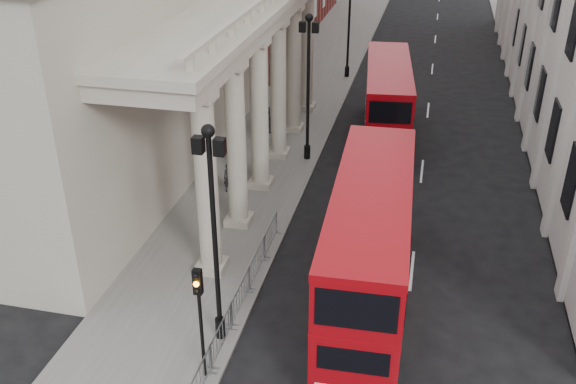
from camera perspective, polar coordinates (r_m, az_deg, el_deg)
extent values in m
cube|color=slate|center=(46.93, 1.24, 8.22)|extent=(6.00, 140.00, 0.12)
cube|color=slate|center=(46.70, 21.60, 6.13)|extent=(3.00, 140.00, 0.12)
cube|color=slate|center=(46.45, 4.84, 7.93)|extent=(0.20, 140.00, 0.14)
cube|color=#A29A88|center=(36.68, -14.48, 11.48)|extent=(9.00, 28.00, 12.00)
cylinder|color=black|center=(23.96, -6.04, -11.88)|extent=(0.36, 0.36, 0.80)
cylinder|color=black|center=(21.85, -6.51, -4.58)|extent=(0.18, 0.18, 8.00)
sphere|color=black|center=(19.98, -7.13, 5.41)|extent=(0.44, 0.44, 0.44)
cube|color=black|center=(20.06, -6.10, 4.01)|extent=(0.35, 0.35, 0.55)
cube|color=black|center=(20.29, -7.98, 4.17)|extent=(0.35, 0.35, 0.55)
cylinder|color=black|center=(37.21, 1.71, 3.59)|extent=(0.36, 0.36, 0.80)
cylinder|color=black|center=(35.89, 1.79, 8.84)|extent=(0.18, 0.18, 8.00)
sphere|color=black|center=(34.78, 1.90, 15.24)|extent=(0.44, 0.44, 0.44)
cube|color=black|center=(34.82, 2.47, 14.40)|extent=(0.35, 0.35, 0.55)
cube|color=black|center=(34.96, 1.30, 14.47)|extent=(0.35, 0.35, 0.55)
cylinder|color=black|center=(52.03, 5.26, 10.62)|extent=(0.36, 0.36, 0.80)
cylinder|color=black|center=(51.09, 5.44, 14.48)|extent=(0.18, 0.18, 8.00)
cylinder|color=black|center=(21.67, -7.66, -12.53)|extent=(0.12, 0.12, 3.40)
cube|color=black|center=(20.36, -8.03, -7.90)|extent=(0.28, 0.22, 0.90)
sphere|color=black|center=(20.09, -8.22, -7.41)|extent=(0.18, 0.18, 0.18)
sphere|color=orange|center=(20.26, -8.16, -8.10)|extent=(0.18, 0.18, 0.18)
sphere|color=black|center=(20.44, -8.11, -8.79)|extent=(0.18, 0.18, 0.18)
cube|color=gray|center=(21.75, -7.95, -16.47)|extent=(0.50, 2.30, 1.10)
cube|color=gray|center=(23.37, -5.94, -12.60)|extent=(0.50, 2.30, 1.10)
cube|color=gray|center=(25.10, -4.24, -9.24)|extent=(0.50, 2.30, 1.10)
cube|color=gray|center=(26.93, -2.80, -6.32)|extent=(0.50, 2.30, 1.10)
cube|color=gray|center=(28.84, -1.56, -3.78)|extent=(0.50, 2.30, 1.10)
cube|color=#9A070E|center=(25.28, 7.08, -6.77)|extent=(3.21, 11.81, 2.23)
cube|color=#9A070E|center=(24.05, 7.40, -2.22)|extent=(3.21, 11.81, 1.95)
cube|color=#9A070E|center=(23.52, 7.56, 0.14)|extent=(3.25, 11.86, 0.28)
cube|color=black|center=(26.04, 6.91, -9.15)|extent=(3.23, 11.81, 0.39)
cube|color=black|center=(25.12, 7.12, -6.25)|extent=(3.19, 9.58, 1.12)
cube|color=black|center=(23.99, 7.41, -1.99)|extent=(3.25, 11.14, 1.23)
cylinder|color=black|center=(22.74, 2.83, -14.18)|extent=(0.40, 1.13, 1.12)
cylinder|color=black|center=(22.65, 9.37, -14.82)|extent=(0.40, 1.13, 1.12)
cylinder|color=black|center=(28.15, 4.85, -5.01)|extent=(0.40, 1.13, 1.12)
cylinder|color=black|center=(28.07, 9.99, -5.48)|extent=(0.40, 1.13, 1.12)
cube|color=#A6070F|center=(40.49, 8.69, 6.64)|extent=(3.65, 10.93, 2.04)
cube|color=#A6070F|center=(39.79, 8.91, 9.49)|extent=(3.65, 10.93, 1.79)
cube|color=#A6070F|center=(39.48, 9.02, 10.90)|extent=(3.70, 10.98, 0.26)
cube|color=black|center=(40.93, 8.57, 5.08)|extent=(3.68, 10.93, 0.36)
cube|color=black|center=(40.40, 8.72, 6.98)|extent=(3.50, 8.91, 1.02)
cube|color=black|center=(39.76, 8.92, 9.63)|extent=(3.65, 10.33, 1.12)
cube|color=white|center=(35.84, 8.72, 2.52)|extent=(2.14, 0.28, 0.46)
cube|color=yellow|center=(35.97, 8.69, 2.03)|extent=(0.56, 0.10, 0.13)
cylinder|color=black|center=(37.35, 6.90, 3.47)|extent=(0.43, 1.05, 1.02)
cylinder|color=black|center=(37.44, 10.44, 3.26)|extent=(0.43, 1.05, 1.02)
cylinder|color=black|center=(43.11, 7.02, 6.84)|extent=(0.43, 1.05, 1.02)
cylinder|color=black|center=(43.19, 10.10, 6.66)|extent=(0.43, 1.05, 1.02)
imported|color=black|center=(33.43, -5.28, 1.26)|extent=(0.67, 0.58, 1.55)
imported|color=black|center=(36.70, -5.06, 3.99)|extent=(1.02, 0.88, 1.80)
imported|color=black|center=(40.66, -1.88, 6.46)|extent=(1.01, 0.93, 1.74)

